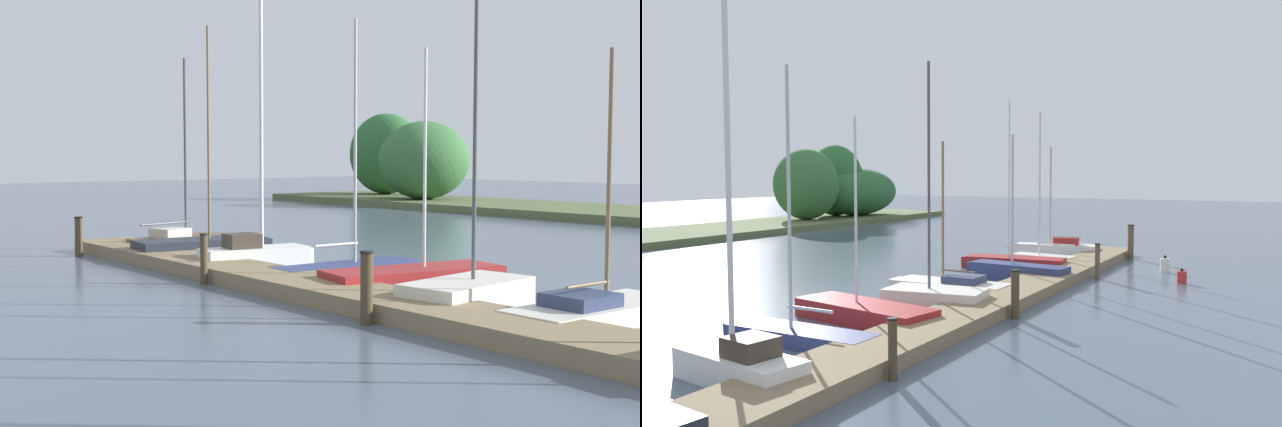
% 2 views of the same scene
% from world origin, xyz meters
% --- Properties ---
extents(dock_pier, '(29.45, 1.80, 0.35)m').
position_xyz_m(dock_pier, '(0.00, 11.44, 0.17)').
color(dock_pier, '#847051').
rests_on(dock_pier, ground).
extents(sailboat_0, '(1.94, 3.67, 6.12)m').
position_xyz_m(sailboat_0, '(-12.89, 13.40, 0.32)').
color(sailboat_0, brown).
rests_on(sailboat_0, ground).
extents(sailboat_1, '(1.86, 4.20, 6.82)m').
position_xyz_m(sailboat_1, '(-10.60, 12.96, 0.33)').
color(sailboat_1, '#232833').
rests_on(sailboat_1, ground).
extents(sailboat_2, '(1.44, 3.20, 8.57)m').
position_xyz_m(sailboat_2, '(-7.72, 12.87, 0.51)').
color(sailboat_2, white).
rests_on(sailboat_2, ground).
extents(sailboat_3, '(1.11, 4.21, 6.40)m').
position_xyz_m(sailboat_3, '(-5.01, 13.91, 0.26)').
color(sailboat_3, navy).
rests_on(sailboat_3, ground).
extents(sailboat_4, '(2.08, 4.60, 5.45)m').
position_xyz_m(sailboat_4, '(-2.55, 13.87, 0.28)').
color(sailboat_4, maroon).
rests_on(sailboat_4, ground).
extents(sailboat_5, '(1.73, 3.21, 7.12)m').
position_xyz_m(sailboat_5, '(-0.23, 13.01, 0.35)').
color(sailboat_5, silver).
rests_on(sailboat_5, ground).
extents(sailboat_6, '(1.35, 4.23, 4.97)m').
position_xyz_m(sailboat_6, '(2.18, 13.79, 0.25)').
color(sailboat_6, silver).
rests_on(sailboat_6, ground).
extents(mooring_piling_0, '(0.26, 0.26, 1.20)m').
position_xyz_m(mooring_piling_0, '(-13.25, 10.11, 0.61)').
color(mooring_piling_0, '#4C3D28').
rests_on(mooring_piling_0, ground).
extents(mooring_piling_1, '(0.20, 0.20, 1.21)m').
position_xyz_m(mooring_piling_1, '(-6.22, 10.38, 0.61)').
color(mooring_piling_1, '#4C3D28').
rests_on(mooring_piling_1, ground).
extents(mooring_piling_2, '(0.27, 0.27, 1.34)m').
position_xyz_m(mooring_piling_2, '(-0.31, 10.35, 0.67)').
color(mooring_piling_2, '#4C3D28').
rests_on(mooring_piling_2, ground).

